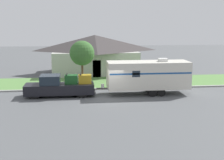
% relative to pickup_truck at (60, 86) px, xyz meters
% --- Properties ---
extents(ground_plane, '(120.00, 120.00, 0.00)m').
position_rel_pickup_truck_xyz_m(ground_plane, '(4.40, -1.33, -0.90)').
color(ground_plane, '#515456').
extents(curb_strip, '(80.00, 0.30, 0.14)m').
position_rel_pickup_truck_xyz_m(curb_strip, '(4.40, 2.42, -0.83)').
color(curb_strip, '#999993').
rests_on(curb_strip, ground_plane).
extents(lawn_strip, '(80.00, 7.00, 0.03)m').
position_rel_pickup_truck_xyz_m(lawn_strip, '(4.40, 6.07, -0.89)').
color(lawn_strip, '#568442').
rests_on(lawn_strip, ground_plane).
extents(house_across_street, '(11.63, 7.70, 4.97)m').
position_rel_pickup_truck_xyz_m(house_across_street, '(3.95, 12.86, 1.67)').
color(house_across_street, '#B2B2A8').
rests_on(house_across_street, ground_plane).
extents(pickup_truck, '(6.33, 2.03, 2.06)m').
position_rel_pickup_truck_xyz_m(pickup_truck, '(0.00, 0.00, 0.00)').
color(pickup_truck, black).
rests_on(pickup_truck, ground_plane).
extents(travel_trailer, '(8.62, 2.50, 3.35)m').
position_rel_pickup_truck_xyz_m(travel_trailer, '(8.16, -0.00, 0.91)').
color(travel_trailer, black).
rests_on(travel_trailer, ground_plane).
extents(mailbox, '(0.48, 0.20, 1.23)m').
position_rel_pickup_truck_xyz_m(mailbox, '(2.77, 3.46, 0.05)').
color(mailbox, brown).
rests_on(mailbox, ground_plane).
extents(tree_in_yard, '(2.57, 2.57, 4.77)m').
position_rel_pickup_truck_xyz_m(tree_in_yard, '(2.12, 4.25, 2.57)').
color(tree_in_yard, brown).
rests_on(tree_in_yard, ground_plane).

